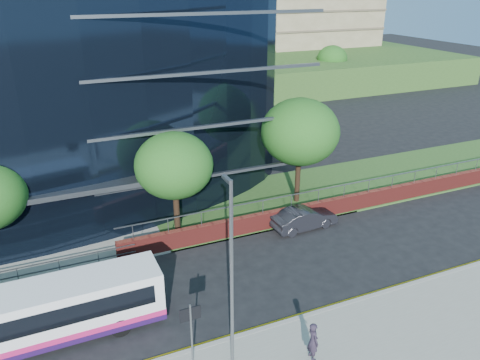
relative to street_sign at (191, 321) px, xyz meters
name	(u,v)px	position (x,y,z in m)	size (l,w,h in m)	color
grass_verge	(378,179)	(19.50, 12.59, -2.09)	(36.00, 8.00, 0.12)	#2D511E
retaining_wall	(367,200)	(15.50, 8.89, -1.54)	(34.00, 0.40, 2.11)	maroon
apartment_block	(239,4)	(27.50, 58.80, 8.96)	(60.00, 42.00, 30.00)	#2D511E
street_sign	(191,321)	(0.00, 0.00, 0.00)	(0.85, 0.09, 2.80)	slate
tree_far_c	(174,166)	(2.50, 10.59, 2.39)	(4.62, 4.62, 6.51)	black
tree_far_d	(300,132)	(11.50, 11.59, 3.04)	(5.28, 5.28, 7.44)	black
tree_dist_e	(235,66)	(19.50, 41.59, 2.39)	(4.62, 4.62, 6.51)	black
tree_dist_f	(332,58)	(35.50, 43.59, 2.06)	(4.29, 4.29, 6.05)	black
streetlight_east	(231,271)	(1.50, -0.59, 2.29)	(0.15, 0.77, 8.00)	slate
city_bus	(49,313)	(-5.13, 3.79, -0.74)	(9.88, 2.37, 2.66)	white
parked_car	(304,218)	(10.03, 8.09, -1.45)	(1.48, 4.24, 1.40)	black
pedestrian	(313,341)	(4.54, -1.81, -1.12)	(0.64, 0.42, 1.75)	#282030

